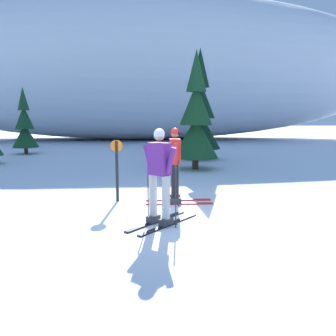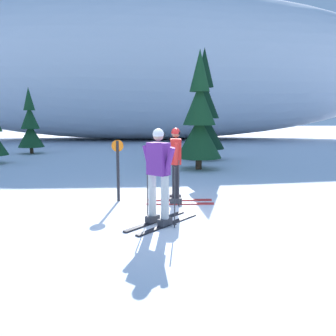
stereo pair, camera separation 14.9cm
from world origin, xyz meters
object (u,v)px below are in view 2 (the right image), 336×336
Objects in this scene: skier_purple_jacket at (159,175)px; pine_tree_center_left at (30,126)px; skier_red_jacket at (176,163)px; pine_tree_far_right at (204,114)px; trail_marker_post at (118,167)px; pine_tree_center_right at (199,120)px.

pine_tree_center_left is (-6.61, 12.59, 0.52)m from skier_purple_jacket.
pine_tree_center_left is at bearing 117.72° from skier_purple_jacket.
pine_tree_center_left reaches higher than skier_red_jacket.
skier_red_jacket is 0.97× the size of skier_purple_jacket.
trail_marker_post is at bearing -111.79° from pine_tree_far_right.
skier_red_jacket is 0.50× the size of pine_tree_center_left.
pine_tree_far_right is (1.79, 8.08, 1.17)m from skier_red_jacket.
pine_tree_center_left is 0.79× the size of pine_tree_center_right.
pine_tree_far_right is (8.83, -2.83, 0.64)m from pine_tree_center_left.
pine_tree_center_right is at bearing -35.26° from pine_tree_center_left.
pine_tree_center_right reaches higher than pine_tree_center_left.
pine_tree_far_right is (0.59, 2.99, 0.25)m from pine_tree_center_right.
pine_tree_center_right is at bearing 76.51° from skier_purple_jacket.
trail_marker_post is at bearing -62.10° from pine_tree_center_left.
skier_red_jacket is at bearing -57.19° from pine_tree_center_left.
pine_tree_center_right is (8.24, -5.82, 0.39)m from pine_tree_center_left.
trail_marker_post is (-2.56, -4.90, -1.02)m from pine_tree_center_right.
pine_tree_center_left is 12.15m from trail_marker_post.
pine_tree_far_right is 8.59m from trail_marker_post.
pine_tree_center_left is (-7.04, 10.92, 0.53)m from skier_red_jacket.
trail_marker_post is (-0.94, 1.87, -0.11)m from skier_purple_jacket.
skier_red_jacket is at bearing 75.70° from skier_purple_jacket.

